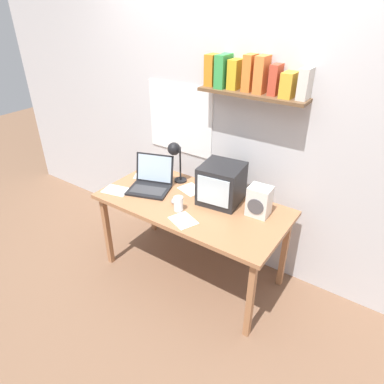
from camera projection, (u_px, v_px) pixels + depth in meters
ground_plane at (192, 272)px, 3.14m from camera, size 12.00×12.00×0.00m
back_wall at (226, 119)px, 2.84m from camera, size 5.60×0.24×2.60m
corner_desk at (192, 209)px, 2.80m from camera, size 1.55×0.76×0.75m
crt_monitor at (221, 184)px, 2.72m from camera, size 0.35×0.36×0.32m
laptop at (151, 180)px, 2.96m from camera, size 0.42×0.41×0.27m
desk_lamp at (175, 153)px, 2.92m from camera, size 0.13×0.17×0.39m
juice_glass at (178, 204)px, 2.65m from camera, size 0.07×0.07×0.12m
space_heater at (259, 201)px, 2.57m from camera, size 0.17×0.15×0.23m
computer_mouse at (175, 200)px, 2.78m from camera, size 0.08×0.12×0.03m
open_notebook at (191, 189)px, 2.96m from camera, size 0.24×0.21×0.00m
loose_paper_near_laptop at (145, 174)px, 3.21m from camera, size 0.25×0.26×0.00m
printed_handout at (183, 220)px, 2.55m from camera, size 0.24×0.22×0.00m
loose_paper_near_monitor at (116, 190)px, 2.94m from camera, size 0.25×0.20×0.00m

